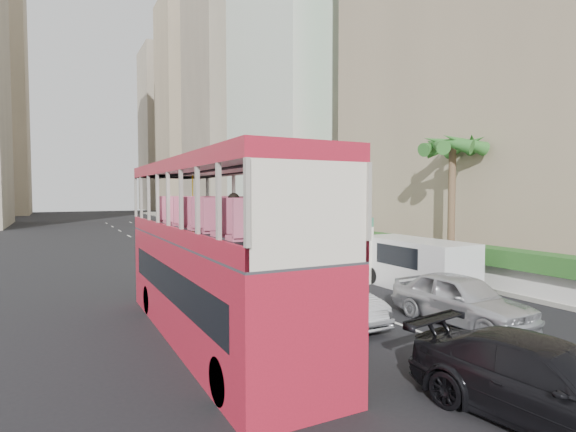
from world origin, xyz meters
TOP-DOWN VIEW (x-y plane):
  - ground_plane at (0.00, 0.00)m, footprint 200.00×200.00m
  - double_decker_bus at (-6.00, 0.00)m, footprint 2.50×11.00m
  - car_silver_lane_a at (-2.15, -0.10)m, footprint 1.65×4.59m
  - car_silver_lane_b at (1.36, -2.31)m, footprint 2.08×4.79m
  - car_black at (-2.27, -7.46)m, footprint 2.84×5.40m
  - van_asset at (0.78, 13.53)m, footprint 2.74×5.19m
  - minibus_near at (1.44, 7.25)m, footprint 2.83×6.97m
  - minibus_far at (3.83, 12.32)m, footprint 1.82×5.43m
  - panel_van_near at (3.83, 2.32)m, footprint 2.18×5.36m
  - panel_van_far at (4.07, 22.25)m, footprint 2.05×4.78m
  - sidewalk at (9.00, 25.00)m, footprint 6.00×120.00m
  - kerb_wall at (6.20, 14.00)m, footprint 0.30×44.00m
  - hedge at (6.20, 14.00)m, footprint 1.10×44.00m
  - palm_tree at (7.80, 4.00)m, footprint 0.36×0.36m
  - shell_station at (10.00, 23.00)m, footprint 6.50×8.00m
  - tower_mid at (18.00, 58.00)m, footprint 16.00×16.00m
  - tower_far_a at (17.00, 82.00)m, footprint 14.00×14.00m
  - tower_far_b at (17.00, 104.00)m, footprint 14.00×14.00m

SIDE VIEW (x-z plane):
  - ground_plane at x=0.00m, z-range 0.00..0.00m
  - car_silver_lane_a at x=-2.15m, z-range -0.75..0.75m
  - car_silver_lane_b at x=1.36m, z-range -0.80..0.80m
  - car_black at x=-2.27m, z-range -0.75..0.75m
  - van_asset at x=0.78m, z-range -0.70..0.70m
  - sidewalk at x=9.00m, z-range 0.00..0.18m
  - kerb_wall at x=6.20m, z-range 0.18..1.18m
  - panel_van_far at x=4.07m, z-range 0.00..1.88m
  - panel_van_near at x=3.83m, z-range 0.00..2.13m
  - minibus_far at x=3.83m, z-range 0.00..2.41m
  - minibus_near at x=1.44m, z-range 0.00..3.01m
  - hedge at x=6.20m, z-range 1.18..1.88m
  - double_decker_bus at x=-6.00m, z-range 0.00..5.06m
  - shell_station at x=10.00m, z-range 0.00..5.50m
  - palm_tree at x=7.80m, z-range 0.18..6.58m
  - tower_far_b at x=17.00m, z-range 0.00..40.00m
  - tower_far_a at x=17.00m, z-range 0.00..44.00m
  - tower_mid at x=18.00m, z-range 0.00..50.00m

